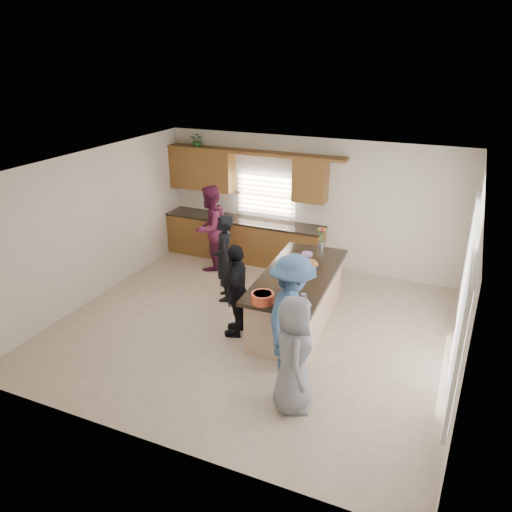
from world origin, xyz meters
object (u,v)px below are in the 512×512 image
at_px(woman_left_back, 224,258).
at_px(woman_right_front, 294,354).
at_px(island, 298,299).
at_px(woman_right_back, 292,315).
at_px(woman_left_mid, 210,228).
at_px(salad_bowl, 263,297).
at_px(woman_left_front, 237,290).

xyz_separation_m(woman_left_back, woman_right_front, (2.25, -2.46, -0.02)).
bearing_deg(island, woman_right_back, -77.60).
distance_m(woman_left_back, woman_left_mid, 1.49).
relative_size(woman_left_mid, woman_right_back, 1.00).
height_order(woman_left_mid, woman_right_front, woman_left_mid).
distance_m(island, salad_bowl, 1.35).
relative_size(woman_right_back, woman_right_front, 1.13).
height_order(island, salad_bowl, salad_bowl).
height_order(woman_left_mid, woman_right_back, woman_left_mid).
relative_size(salad_bowl, woman_right_front, 0.21).
bearing_deg(island, woman_right_front, -75.25).
distance_m(woman_left_back, woman_right_front, 3.34).
height_order(island, woman_left_mid, woman_left_mid).
bearing_deg(woman_left_front, salad_bowl, 41.98).
relative_size(woman_left_mid, woman_left_front, 1.15).
height_order(island, woman_left_back, woman_left_back).
relative_size(woman_left_mid, woman_right_front, 1.13).
bearing_deg(salad_bowl, woman_left_front, 143.83).
distance_m(island, woman_left_mid, 2.95).
height_order(island, woman_left_front, woman_left_front).
bearing_deg(woman_left_mid, salad_bowl, 48.88).
distance_m(salad_bowl, woman_left_back, 2.11).
bearing_deg(woman_left_back, woman_right_front, 16.16).
bearing_deg(woman_right_front, woman_right_back, -0.76).
height_order(woman_left_mid, woman_left_front, woman_left_mid).
relative_size(woman_left_back, woman_right_back, 0.91).
bearing_deg(woman_left_mid, island, 67.02).
bearing_deg(woman_left_back, salad_bowl, 16.58).
bearing_deg(woman_left_mid, woman_right_back, 53.21).
xyz_separation_m(woman_left_front, woman_right_front, (1.49, -1.40, 0.02)).
relative_size(island, woman_left_front, 1.72).
bearing_deg(salad_bowl, woman_right_front, -48.21).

